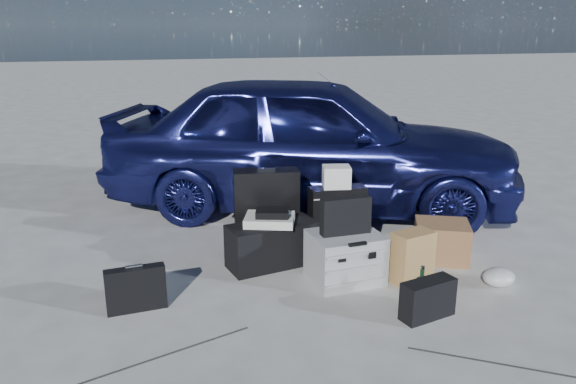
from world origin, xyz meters
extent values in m
plane|color=beige|center=(0.00, 0.00, 0.00)|extent=(60.00, 60.00, 0.00)
imported|color=navy|center=(0.55, 2.10, 0.73)|extent=(4.62, 3.29, 1.46)
cube|color=#AAACAF|center=(0.23, 0.27, 0.19)|extent=(0.55, 0.46, 0.38)
cube|color=black|center=(0.22, 0.28, 0.53)|extent=(0.39, 0.10, 0.29)
cube|color=black|center=(-1.35, 0.23, 0.16)|extent=(0.42, 0.12, 0.32)
cube|color=black|center=(-0.21, 1.05, 0.36)|extent=(0.58, 0.28, 0.73)
cube|color=black|center=(0.38, 0.85, 0.29)|extent=(0.49, 0.20, 0.58)
cube|color=silver|center=(0.36, 0.86, 0.68)|extent=(0.27, 0.23, 0.18)
cube|color=black|center=(-0.25, 0.71, 0.18)|extent=(0.77, 0.44, 0.36)
cube|color=silver|center=(-0.27, 0.71, 0.40)|extent=(0.47, 0.41, 0.07)
cube|color=black|center=(-0.25, 0.70, 0.46)|extent=(0.31, 0.26, 0.06)
cube|color=tan|center=(0.71, 0.10, 0.20)|extent=(0.34, 0.25, 0.41)
cube|color=#91613F|center=(1.16, 0.43, 0.16)|extent=(0.56, 0.53, 0.33)
ellipsoid|color=#B9BCBF|center=(1.32, -0.15, 0.07)|extent=(0.29, 0.26, 0.14)
cube|color=black|center=(0.55, -0.43, 0.14)|extent=(0.41, 0.23, 0.27)
cylinder|color=black|center=(0.58, -0.27, 0.15)|extent=(0.10, 0.10, 0.29)
camera|label=1|loc=(-1.32, -3.46, 1.92)|focal=35.00mm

